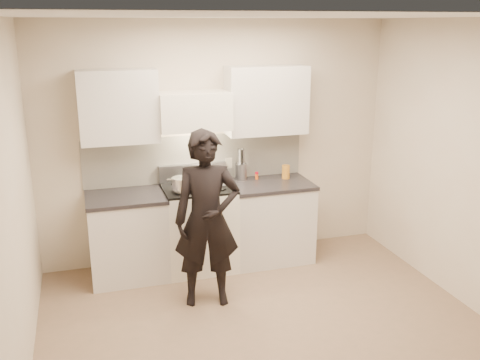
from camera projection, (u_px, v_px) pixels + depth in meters
The scene contains 11 objects.
ground_plane at pixel (267, 328), 4.83m from camera, with size 4.00×4.00×0.00m, color #7E624B.
room_shell at pixel (249, 147), 4.70m from camera, with size 4.04×3.54×2.70m.
stove at pixel (199, 227), 5.92m from camera, with size 0.76×0.65×0.96m.
counter_right at pixel (269, 221), 6.16m from camera, with size 0.92×0.67×0.92m.
counter_left at pixel (128, 236), 5.71m from camera, with size 0.82×0.67×0.92m.
wok at pixel (208, 173), 5.92m from camera, with size 0.32×0.40×0.26m.
stock_pot at pixel (182, 184), 5.58m from camera, with size 0.31×0.26×0.15m.
utensil_crock at pixel (241, 170), 6.11m from camera, with size 0.13×0.13×0.36m.
spice_jar at pixel (257, 176), 6.14m from camera, with size 0.04×0.04×0.09m.
oil_glass at pixel (286, 172), 6.16m from camera, with size 0.09×0.09×0.16m.
person at pixel (207, 219), 5.06m from camera, with size 0.63×0.41×1.72m, color black.
Camera 1 is at (-1.46, -4.00, 2.65)m, focal length 40.00 mm.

